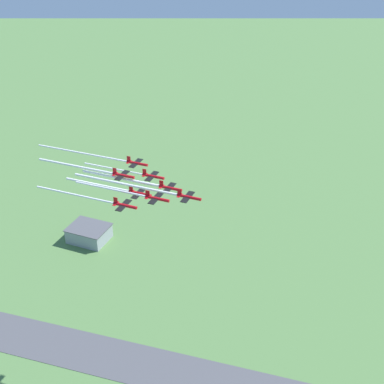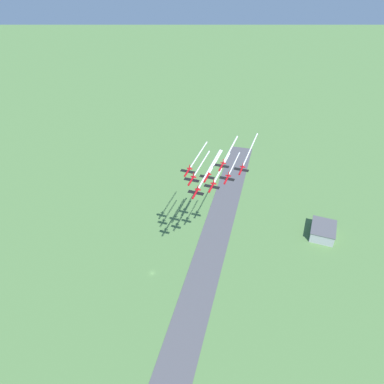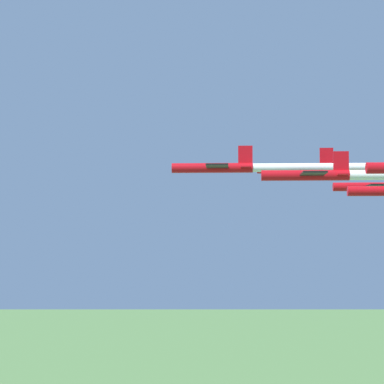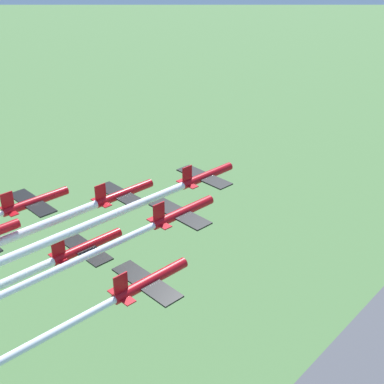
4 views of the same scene
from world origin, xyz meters
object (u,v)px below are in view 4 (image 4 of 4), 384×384
object	(u,v)px
jet_0	(205,176)
jet_1	(122,194)
jet_4	(85,247)
jet_5	(148,281)
jet_3	(33,202)
jet_2	(181,213)

from	to	relation	value
jet_0	jet_1	xyz separation A→B (m)	(11.16, -6.40, -1.55)
jet_4	jet_5	size ratio (longest dim) A/B	1.00
jet_0	jet_4	bearing A→B (deg)	-90.00
jet_3	jet_5	size ratio (longest dim) A/B	1.00
jet_2	jet_5	world-z (taller)	jet_2
jet_1	jet_2	bearing A→B (deg)	0.00
jet_3	jet_4	bearing A→B (deg)	0.00
jet_1	jet_4	distance (m)	12.95
jet_1	jet_5	distance (m)	22.50
jet_0	jet_5	distance (m)	25.78
jet_2	jet_1	bearing A→B (deg)	-180.00
jet_4	jet_2	bearing A→B (deg)	59.53
jet_0	jet_5	bearing A→B (deg)	-59.53
jet_1	jet_2	size ratio (longest dim) A/B	1.00
jet_0	jet_1	size ratio (longest dim) A/B	1.00
jet_0	jet_4	xyz separation A→B (m)	(22.18, 0.24, -3.02)
jet_1	jet_2	world-z (taller)	jet_2
jet_3	jet_0	bearing A→B (deg)	59.53
jet_1	jet_5	size ratio (longest dim) A/B	1.00
jet_3	jet_5	xyz separation A→B (m)	(-0.29, 26.09, -0.25)
jet_0	jet_2	world-z (taller)	jet_2
jet_1	jet_4	size ratio (longest dim) A/B	1.00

